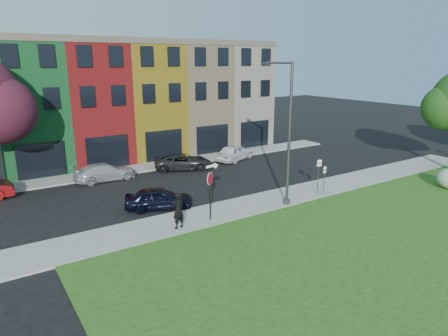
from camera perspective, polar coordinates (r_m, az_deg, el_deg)
ground at (r=22.83m, az=9.05°, el=-7.47°), size 120.00×120.00×0.00m
sidewalk_near at (r=26.14m, az=7.93°, el=-4.32°), size 40.00×3.00×0.12m
sidewalk_far at (r=33.65m, az=-12.27°, el=-0.08°), size 40.00×2.40×0.12m
rowhouse_block at (r=38.70m, az=-15.34°, el=9.12°), size 30.00×10.12×10.00m
stop_sign at (r=21.67m, az=-2.00°, el=-1.72°), size 1.04×0.26×3.25m
man at (r=21.12m, az=-6.57°, el=-6.04°), size 0.97×0.85×1.98m
sedan_near at (r=24.34m, az=-9.35°, el=-4.33°), size 4.51×5.14×1.35m
parked_car_silver at (r=31.03m, az=-16.66°, el=-0.54°), size 1.88×4.52×1.30m
parked_car_dark at (r=32.91m, az=-5.84°, el=0.91°), size 5.60×6.28×1.30m
parked_car_white at (r=35.75m, az=1.54°, el=2.27°), size 4.86×5.55×1.46m
street_lamp at (r=24.10m, az=8.96°, el=4.73°), size 0.62×2.57×8.54m
parking_sign_a at (r=26.90m, az=14.12°, el=-1.16°), size 0.32×0.11×1.97m
parking_sign_b at (r=26.87m, az=13.36°, el=-0.54°), size 0.31×0.14×2.45m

